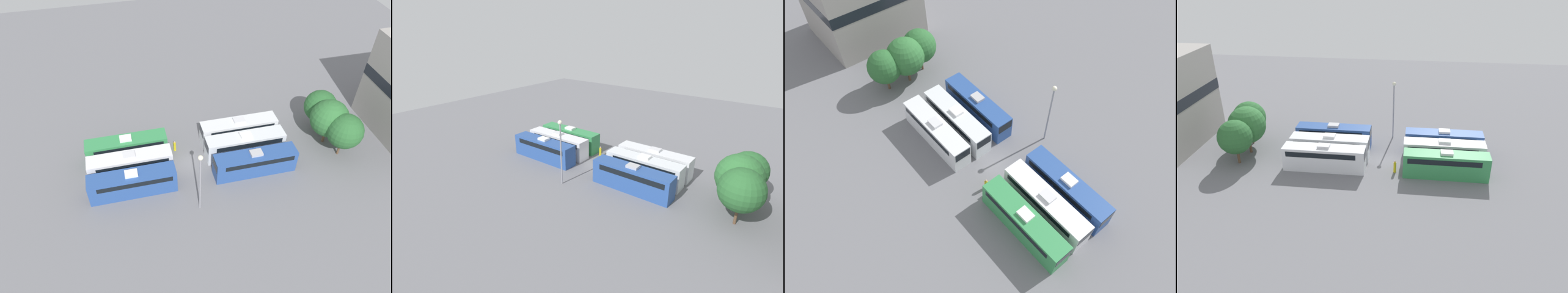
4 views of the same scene
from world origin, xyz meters
TOP-DOWN VIEW (x-y plane):
  - ground_plane at (0.00, 0.00)m, footprint 112.91×112.91m
  - bus_0 at (-3.29, -8.20)m, footprint 2.47×11.16m
  - bus_1 at (0.04, -8.09)m, footprint 2.47×11.16m
  - bus_2 at (3.33, -8.18)m, footprint 2.47×11.16m
  - bus_3 at (-3.32, 8.05)m, footprint 2.47×11.16m
  - bus_4 at (-0.13, 7.96)m, footprint 2.47×11.16m
  - bus_5 at (3.51, 8.15)m, footprint 2.47×11.16m
  - worker_person at (-3.04, -1.55)m, footprint 0.36×0.36m
  - light_pole at (7.78, -0.50)m, footprint 0.60×0.60m
  - tree_0 at (-3.10, 20.44)m, footprint 4.75×4.75m
  - tree_1 at (0.18, 20.08)m, footprint 5.38×5.38m
  - tree_2 at (3.05, 20.94)m, footprint 4.92×4.92m

SIDE VIEW (x-z plane):
  - ground_plane at x=0.00m, z-range 0.00..0.00m
  - worker_person at x=-3.04m, z-range -0.06..1.68m
  - bus_0 at x=-3.29m, z-range -0.01..3.70m
  - bus_1 at x=0.04m, z-range -0.01..3.70m
  - bus_2 at x=3.33m, z-range -0.01..3.70m
  - bus_3 at x=-3.32m, z-range -0.01..3.70m
  - bus_4 at x=-0.13m, z-range -0.01..3.70m
  - bus_5 at x=3.51m, z-range -0.01..3.70m
  - tree_0 at x=-3.10m, z-range 0.83..7.24m
  - tree_2 at x=3.05m, z-range 0.92..7.68m
  - tree_1 at x=0.18m, z-range 0.86..7.97m
  - light_pole at x=7.78m, z-range 1.50..10.73m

